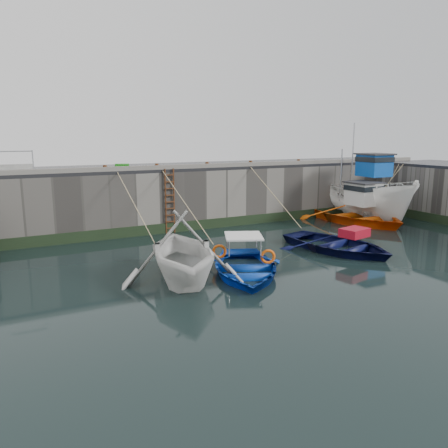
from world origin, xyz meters
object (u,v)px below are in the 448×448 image
boat_far_orange (354,214)px  boat_near_blue (245,274)px  fish_crate (122,167)px  bollard_a (105,168)px  bollard_b (157,166)px  boat_far_white (365,198)px  bollard_c (207,165)px  boat_near_navy (337,250)px  bollard_e (298,162)px  boat_near_white (182,280)px  bollard_d (251,163)px  ladder (170,201)px

boat_far_orange → boat_near_blue: bearing=-153.5°
fish_crate → bollard_a: size_ratio=2.36×
bollard_a → bollard_b: bearing=0.0°
boat_far_white → bollard_c: boat_far_white is taller
boat_near_navy → bollard_c: bearing=100.9°
boat_far_white → bollard_e: bearing=154.4°
boat_far_white → fish_crate: boat_far_white is taller
fish_crate → bollard_c: size_ratio=2.36×
bollard_a → bollard_b: 2.50m
boat_near_white → bollard_d: (7.00, 7.30, 3.30)m
fish_crate → bollard_d: bearing=12.8°
fish_crate → bollard_e: fish_crate is taller
bollard_c → boat_far_white: bearing=-11.2°
bollard_d → boat_near_white: bearing=-133.8°
boat_near_navy → fish_crate: (-7.16, 7.17, 3.31)m
boat_far_white → bollard_a: bearing=174.8°
ladder → fish_crate: fish_crate is taller
boat_near_blue → boat_near_navy: (5.06, 0.93, 0.00)m
boat_near_navy → boat_far_white: bearing=25.6°
ladder → boat_far_white: (11.50, -1.50, -0.39)m
fish_crate → bollard_d: 6.91m
ladder → fish_crate: size_ratio=4.84×
bollard_a → bollard_d: same height
fish_crate → bollard_d: fish_crate is taller
boat_near_navy → boat_far_white: 8.21m
fish_crate → bollard_b: (1.60, -0.39, -0.01)m
boat_near_navy → fish_crate: fish_crate is taller
boat_near_white → bollard_a: bearing=110.1°
boat_near_white → ladder: bearing=86.4°
bollard_b → bollard_d: same height
boat_far_white → bollard_e: (-3.50, 1.83, 2.10)m
bollard_a → bollard_c: bearing=0.0°
boat_far_white → bollard_b: 12.32m
boat_far_white → fish_crate: 13.94m
boat_near_blue → bollard_b: bollard_b is taller
boat_near_blue → boat_near_navy: bearing=34.9°
boat_far_orange → bollard_b: 11.36m
bollard_b → ladder: bearing=-33.9°
fish_crate → bollard_e: bearing=13.8°
ladder → bollard_c: 2.81m
bollard_d → bollard_c: bearing=180.0°
bollard_b → bollard_d: size_ratio=1.00×
fish_crate → bollard_b: fish_crate is taller
boat_near_blue → ladder: bearing=114.5°
bollard_b → bollard_d: 5.30m
boat_near_blue → boat_far_orange: bearing=52.1°
boat_near_blue → bollard_b: bearing=118.2°
bollard_b → boat_near_navy: bearing=-50.7°
ladder → boat_near_white: size_ratio=0.64×
bollard_a → boat_far_white: bearing=-7.2°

